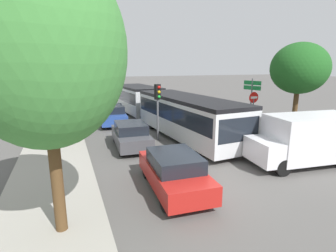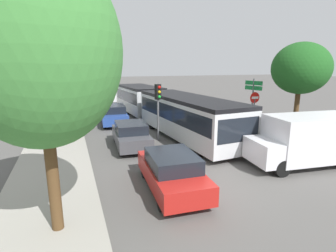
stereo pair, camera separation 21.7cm
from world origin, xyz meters
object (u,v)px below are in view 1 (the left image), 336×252
object	(u,v)px
queued_car_graphite	(131,135)
no_entry_sign	(253,107)
queued_car_blue	(112,115)
white_van	(308,139)
tree_left_near	(40,55)
city_bus_rear	(93,90)
direction_sign_post	(252,94)
articulated_bus	(162,106)
tree_left_mid	(69,66)
queued_car_red	(174,171)
tree_left_distant	(59,59)
traffic_light	(158,100)
tree_left_far	(65,69)
tree_right_near	(299,70)

from	to	relation	value
queued_car_graphite	no_entry_sign	distance (m)	8.10
queued_car_blue	white_van	size ratio (longest dim) A/B	0.85
queued_car_blue	tree_left_near	bearing A→B (deg)	168.09
city_bus_rear	direction_sign_post	distance (m)	21.81
articulated_bus	no_entry_sign	world-z (taller)	no_entry_sign
direction_sign_post	tree_left_mid	distance (m)	12.27
queued_car_red	no_entry_sign	xyz separation A→B (m)	(7.77, 5.33, 1.16)
no_entry_sign	tree_left_near	size ratio (longest dim) A/B	0.39
tree_left_distant	white_van	bearing A→B (deg)	-70.14
white_van	direction_sign_post	distance (m)	6.96
no_entry_sign	tree_left_near	distance (m)	13.74
articulated_bus	tree_left_distant	xyz separation A→B (m)	(-7.03, 18.84, 3.77)
direction_sign_post	traffic_light	bearing A→B (deg)	-11.71
traffic_light	no_entry_sign	bearing A→B (deg)	62.93
traffic_light	tree_left_mid	size ratio (longest dim) A/B	0.51
traffic_light	direction_sign_post	world-z (taller)	direction_sign_post
direction_sign_post	white_van	bearing A→B (deg)	59.48
queued_car_graphite	tree_left_mid	size ratio (longest dim) A/B	0.62
tree_left_mid	queued_car_graphite	bearing A→B (deg)	-54.85
queued_car_graphite	tree_left_near	size ratio (longest dim) A/B	0.58
city_bus_rear	tree_left_far	bearing A→B (deg)	154.23
articulated_bus	tree_right_near	bearing A→B (deg)	40.01
direction_sign_post	articulated_bus	bearing A→B (deg)	-45.99
queued_car_red	white_van	distance (m)	6.64
queued_car_blue	white_van	distance (m)	13.62
queued_car_graphite	tree_left_far	size ratio (longest dim) A/B	0.68
articulated_bus	queued_car_blue	distance (m)	3.96
tree_left_mid	tree_left_far	xyz separation A→B (m)	(-0.14, 8.96, -0.27)
tree_left_distant	direction_sign_post	bearing A→B (deg)	-60.87
articulated_bus	traffic_light	bearing A→B (deg)	-27.38
city_bus_rear	queued_car_red	xyz separation A→B (m)	(0.11, -26.57, -0.74)
articulated_bus	tree_left_far	world-z (taller)	tree_left_far
no_entry_sign	tree_left_far	size ratio (longest dim) A/B	0.46
queued_car_graphite	tree_left_mid	bearing A→B (deg)	39.03
articulated_bus	tree_right_near	world-z (taller)	tree_right_near
white_van	direction_sign_post	bearing A→B (deg)	-100.35
direction_sign_post	queued_car_red	bearing A→B (deg)	24.09
tree_left_distant	tree_right_near	world-z (taller)	tree_left_distant
queued_car_graphite	tree_left_mid	xyz separation A→B (m)	(-2.86, 4.06, 3.73)
queued_car_red	tree_right_near	size ratio (longest dim) A/B	0.72
no_entry_sign	tree_left_far	world-z (taller)	tree_left_far
articulated_bus	direction_sign_post	xyz separation A→B (m)	(5.39, -3.45, 1.05)
no_entry_sign	queued_car_red	bearing A→B (deg)	-55.55
articulated_bus	tree_left_near	world-z (taller)	tree_left_near
queued_car_red	white_van	size ratio (longest dim) A/B	0.81
queued_car_blue	tree_left_near	world-z (taller)	tree_left_near
articulated_bus	traffic_light	world-z (taller)	traffic_light
city_bus_rear	queued_car_red	size ratio (longest dim) A/B	2.83
no_entry_sign	queued_car_graphite	bearing A→B (deg)	-91.99
tree_left_far	tree_left_distant	xyz separation A→B (m)	(-0.55, 10.28, 1.10)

